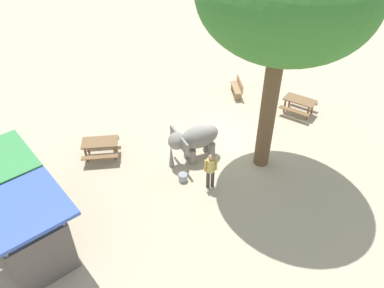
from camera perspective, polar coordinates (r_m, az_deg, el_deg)
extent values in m
plane|color=#BAA88C|center=(17.04, 4.07, 0.23)|extent=(60.00, 60.00, 0.00)
cylinder|color=gray|center=(15.69, 0.06, -1.93)|extent=(0.30, 0.30, 0.68)
cylinder|color=gray|center=(16.01, -0.74, -0.96)|extent=(0.30, 0.30, 0.68)
cylinder|color=gray|center=(16.05, 3.02, -0.93)|extent=(0.30, 0.30, 0.68)
cylinder|color=gray|center=(16.36, 2.19, 0.00)|extent=(0.30, 0.30, 0.68)
ellipsoid|color=gray|center=(15.56, 1.18, 1.20)|extent=(1.21, 1.85, 1.02)
sphere|color=gray|center=(15.10, -2.32, 0.47)|extent=(0.73, 0.73, 0.73)
cone|color=gray|center=(15.42, -3.17, -1.72)|extent=(0.23, 0.23, 1.15)
cube|color=gray|center=(14.79, -1.13, -0.42)|extent=(0.60, 0.22, 0.55)
cube|color=gray|center=(15.49, -2.74, 1.55)|extent=(0.60, 0.22, 0.55)
cylinder|color=#3F3833|center=(14.58, 2.45, -5.36)|extent=(0.14, 0.14, 0.82)
cylinder|color=#3F3833|center=(14.62, 3.14, -5.25)|extent=(0.14, 0.14, 0.82)
cylinder|color=tan|center=(14.13, 2.88, -3.24)|extent=(0.32, 0.32, 0.58)
sphere|color=tan|center=(13.87, 2.93, -2.00)|extent=(0.22, 0.22, 0.22)
cylinder|color=tan|center=(14.08, 2.05, -3.32)|extent=(0.09, 0.09, 0.55)
cylinder|color=tan|center=(14.16, 3.70, -3.08)|extent=(0.09, 0.09, 0.55)
cylinder|color=brown|center=(14.65, 11.53, 5.14)|extent=(0.62, 0.62, 5.28)
cube|color=#9E7A51|center=(20.39, 6.77, 8.52)|extent=(1.38, 1.12, 0.06)
cube|color=#9E7A51|center=(20.31, 7.30, 9.10)|extent=(1.19, 0.84, 0.40)
cube|color=#9E7A51|center=(20.07, 7.01, 7.18)|extent=(0.27, 0.34, 0.42)
cube|color=#9E7A51|center=(20.95, 6.45, 8.66)|extent=(0.27, 0.34, 0.42)
cube|color=brown|center=(19.33, 16.08, 6.44)|extent=(1.66, 1.18, 0.06)
cylinder|color=brown|center=(19.66, 17.83, 5.31)|extent=(0.10, 0.10, 0.72)
cylinder|color=brown|center=(19.13, 17.19, 4.47)|extent=(0.10, 0.10, 0.72)
cylinder|color=brown|center=(19.93, 14.63, 6.43)|extent=(0.10, 0.10, 0.72)
cylinder|color=brown|center=(19.41, 13.91, 5.64)|extent=(0.10, 0.10, 0.72)
cube|color=brown|center=(20.00, 16.57, 6.44)|extent=(1.51, 0.64, 0.05)
cube|color=brown|center=(18.97, 15.24, 4.86)|extent=(1.51, 0.64, 0.05)
cube|color=brown|center=(16.27, -13.86, 0.29)|extent=(1.49, 1.69, 0.06)
cylinder|color=brown|center=(16.68, -11.54, 0.05)|extent=(0.10, 0.10, 0.72)
cylinder|color=brown|center=(16.18, -11.64, -1.34)|extent=(0.10, 0.10, 0.72)
cylinder|color=brown|center=(16.85, -15.59, -0.24)|extent=(0.10, 0.10, 0.72)
cylinder|color=brown|center=(16.36, -15.81, -1.63)|extent=(0.10, 0.10, 0.72)
cube|color=brown|center=(16.94, -13.54, 0.74)|extent=(1.03, 1.38, 0.05)
cube|color=brown|center=(15.97, -13.86, -1.94)|extent=(1.03, 1.38, 0.05)
cube|color=#59514C|center=(12.82, -22.98, -13.47)|extent=(2.00, 1.80, 2.00)
cube|color=#3856B2|center=(11.79, -24.71, -8.97)|extent=(2.50, 2.50, 0.12)
cylinder|color=gray|center=(13.39, -21.42, -8.95)|extent=(0.10, 0.10, 2.40)
cylinder|color=gray|center=(12.05, -25.26, -17.27)|extent=(0.10, 0.10, 2.40)
cylinder|color=gray|center=(12.17, -18.10, -13.94)|extent=(0.10, 0.10, 2.40)
cube|color=#59514C|center=(14.70, -26.64, -6.87)|extent=(2.00, 1.80, 2.00)
cylinder|color=gray|center=(15.35, -25.12, -3.19)|extent=(0.10, 0.10, 2.40)
cylinder|color=gray|center=(13.97, -22.68, -7.01)|extent=(0.10, 0.10, 2.40)
cylinder|color=gray|center=(15.02, -1.40, -5.07)|extent=(0.36, 0.36, 0.32)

